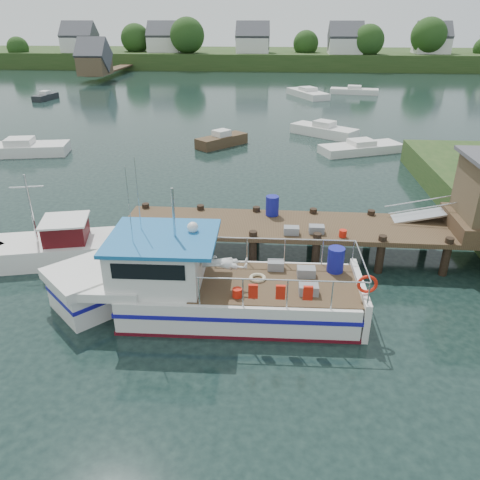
# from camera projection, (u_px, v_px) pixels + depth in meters

# --- Properties ---
(ground_plane) EXTENTS (160.00, 160.00, 0.00)m
(ground_plane) POSITION_uv_depth(u_px,v_px,m) (266.00, 253.00, 20.12)
(ground_plane) COLOR black
(far_shore) EXTENTS (140.00, 42.55, 9.22)m
(far_shore) POSITION_uv_depth(u_px,v_px,m) (279.00, 55.00, 93.20)
(far_shore) COLOR #2D441B
(far_shore) RESTS_ON ground
(dock) EXTENTS (16.60, 3.00, 4.78)m
(dock) POSITION_uv_depth(u_px,v_px,m) (430.00, 209.00, 18.68)
(dock) COLOR #483522
(dock) RESTS_ON ground
(lobster_boat) EXTENTS (11.18, 3.47, 5.31)m
(lobster_boat) POSITION_uv_depth(u_px,v_px,m) (200.00, 287.00, 15.77)
(lobster_boat) COLOR silver
(lobster_boat) RESTS_ON ground
(work_boat) EXTENTS (7.13, 3.52, 3.74)m
(work_boat) POSITION_uv_depth(u_px,v_px,m) (49.00, 247.00, 19.27)
(work_boat) COLOR silver
(work_boat) RESTS_ON ground
(moored_rowboat) EXTENTS (3.94, 4.15, 1.24)m
(moored_rowboat) POSITION_uv_depth(u_px,v_px,m) (222.00, 140.00, 36.46)
(moored_rowboat) COLOR #483522
(moored_rowboat) RESTS_ON ground
(moored_far) EXTENTS (6.35, 3.06, 1.04)m
(moored_far) POSITION_uv_depth(u_px,v_px,m) (354.00, 91.00, 60.95)
(moored_far) COLOR silver
(moored_far) RESTS_ON ground
(moored_a) EXTENTS (6.91, 3.46, 1.22)m
(moored_a) POSITION_uv_depth(u_px,v_px,m) (21.00, 149.00, 34.18)
(moored_a) COLOR silver
(moored_a) RESTS_ON ground
(moored_b) EXTENTS (5.70, 4.90, 1.25)m
(moored_b) POSITION_uv_depth(u_px,v_px,m) (324.00, 130.00, 39.58)
(moored_b) COLOR silver
(moored_b) RESTS_ON ground
(moored_c) EXTENTS (6.46, 4.29, 0.97)m
(moored_c) POSITION_uv_depth(u_px,v_px,m) (361.00, 148.00, 34.73)
(moored_c) COLOR silver
(moored_c) RESTS_ON ground
(moored_d) EXTENTS (5.24, 7.40, 1.20)m
(moored_d) POSITION_uv_depth(u_px,v_px,m) (308.00, 93.00, 58.56)
(moored_d) COLOR silver
(moored_d) RESTS_ON ground
(moored_e) EXTENTS (1.80, 3.93, 1.05)m
(moored_e) POSITION_uv_depth(u_px,v_px,m) (45.00, 96.00, 56.59)
(moored_e) COLOR black
(moored_e) RESTS_ON ground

